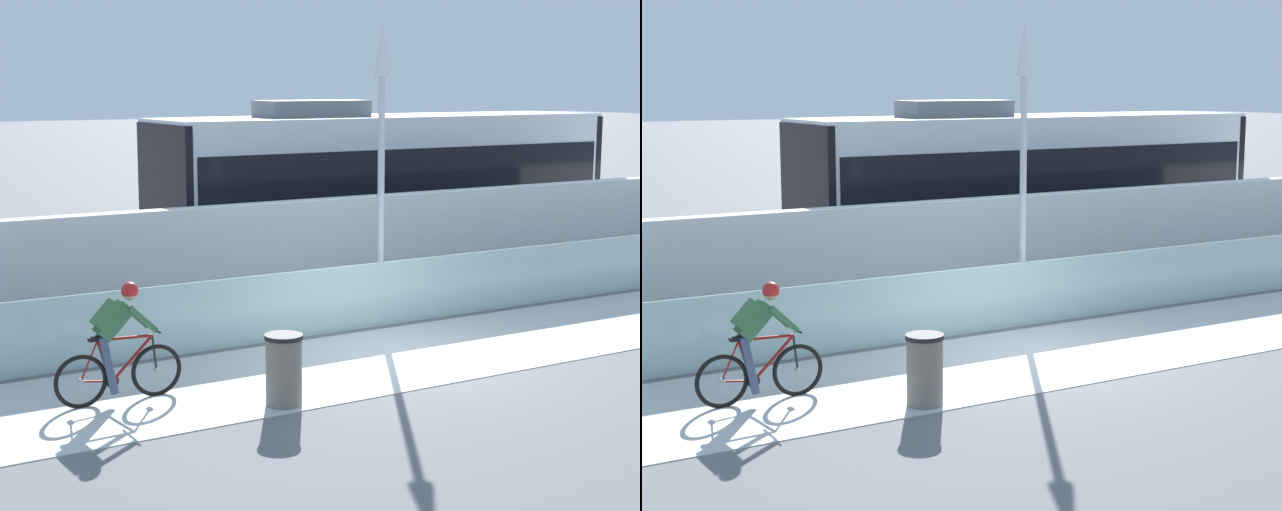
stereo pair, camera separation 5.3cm
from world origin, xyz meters
TOP-DOWN VIEW (x-y plane):
  - ground_plane at (0.00, 0.00)m, footprint 200.00×200.00m
  - bike_path_deck at (0.00, 0.00)m, footprint 32.00×3.20m
  - glass_parapet at (0.00, 1.85)m, footprint 32.00×0.05m
  - concrete_barrier_wall at (0.00, 3.65)m, footprint 32.00×0.36m
  - tram_rail_near at (0.00, 6.13)m, footprint 32.00×0.08m
  - tram_rail_far at (0.00, 7.57)m, footprint 32.00×0.08m
  - tram at (4.40, 6.85)m, footprint 11.06×2.54m
  - cyclist_on_bike at (-4.56, -0.00)m, footprint 1.77×0.58m
  - lamp_post_antenna at (1.07, 2.15)m, footprint 0.28×0.28m
  - trash_bin at (-2.75, -1.25)m, footprint 0.51×0.51m

SIDE VIEW (x-z plane):
  - ground_plane at x=0.00m, z-range 0.00..0.00m
  - tram_rail_near at x=0.00m, z-range 0.00..0.01m
  - tram_rail_far at x=0.00m, z-range 0.00..0.01m
  - bike_path_deck at x=0.00m, z-range 0.00..0.01m
  - trash_bin at x=-2.75m, z-range 0.00..0.96m
  - glass_parapet at x=0.00m, z-range 0.00..1.12m
  - cyclist_on_bike at x=-4.56m, z-range -0.01..1.60m
  - concrete_barrier_wall at x=0.00m, z-range 0.00..2.06m
  - tram at x=4.40m, z-range -0.01..3.80m
  - lamp_post_antenna at x=1.07m, z-range 0.69..5.89m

